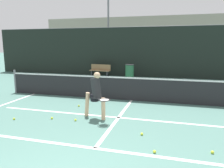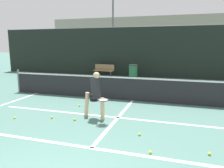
{
  "view_description": "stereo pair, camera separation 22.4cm",
  "coord_description": "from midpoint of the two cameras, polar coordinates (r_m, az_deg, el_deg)",
  "views": [
    {
      "loc": [
        1.53,
        -2.43,
        2.22
      ],
      "look_at": [
        -0.35,
        4.34,
        0.95
      ],
      "focal_mm": 35.0,
      "sensor_mm": 36.0,
      "label": 1
    },
    {
      "loc": [
        1.75,
        -2.37,
        2.22
      ],
      "look_at": [
        -0.35,
        4.34,
        0.95
      ],
      "focal_mm": 35.0,
      "sensor_mm": 36.0,
      "label": 2
    }
  ],
  "objects": [
    {
      "name": "court_baseline_near",
      "position": [
        4.95,
        -5.76,
        -16.38
      ],
      "size": [
        11.0,
        0.1,
        0.01
      ],
      "primitive_type": "cube",
      "color": "white",
      "rests_on": "ground"
    },
    {
      "name": "court_service_line",
      "position": [
        6.81,
        0.76,
        -8.75
      ],
      "size": [
        8.25,
        0.1,
        0.01
      ],
      "primitive_type": "cube",
      "color": "white",
      "rests_on": "ground"
    },
    {
      "name": "court_center_mark",
      "position": [
        6.84,
        0.83,
        -8.65
      ],
      "size": [
        0.1,
        4.3,
        0.01
      ],
      "primitive_type": "cube",
      "color": "white",
      "rests_on": "ground"
    },
    {
      "name": "net",
      "position": [
        8.74,
        4.42,
        -1.07
      ],
      "size": [
        11.09,
        0.09,
        1.07
      ],
      "color": "slate",
      "rests_on": "ground"
    },
    {
      "name": "fence_back",
      "position": [
        15.24,
        9.44,
        8.19
      ],
      "size": [
        24.0,
        0.06,
        3.45
      ],
      "color": "black",
      "rests_on": "ground"
    },
    {
      "name": "player_practicing",
      "position": [
        6.59,
        -5.22,
        -2.43
      ],
      "size": [
        1.03,
        0.75,
        1.43
      ],
      "rotation": [
        0.0,
        0.0,
        -0.3
      ],
      "color": "#DBAD84",
      "rests_on": "ground"
    },
    {
      "name": "tennis_ball_scattered_0",
      "position": [
        4.8,
        9.67,
        -17.01
      ],
      "size": [
        0.07,
        0.07,
        0.07
      ],
      "primitive_type": "sphere",
      "color": "#D1E033",
      "rests_on": "ground"
    },
    {
      "name": "tennis_ball_scattered_2",
      "position": [
        6.94,
        -16.33,
        -8.55
      ],
      "size": [
        0.07,
        0.07,
        0.07
      ],
      "primitive_type": "sphere",
      "color": "#D1E033",
      "rests_on": "ground"
    },
    {
      "name": "tennis_ball_scattered_4",
      "position": [
        8.07,
        -9.44,
        -5.63
      ],
      "size": [
        0.07,
        0.07,
        0.07
      ],
      "primitive_type": "sphere",
      "color": "#D1E033",
      "rests_on": "ground"
    },
    {
      "name": "tennis_ball_scattered_5",
      "position": [
        7.27,
        -25.04,
        -8.25
      ],
      "size": [
        0.07,
        0.07,
        0.07
      ],
      "primitive_type": "sphere",
      "color": "#D1E033",
      "rests_on": "ground"
    },
    {
      "name": "tennis_ball_scattered_6",
      "position": [
        5.1,
        23.59,
        -16.02
      ],
      "size": [
        0.07,
        0.07,
        0.07
      ],
      "primitive_type": "sphere",
      "color": "#D1E033",
      "rests_on": "ground"
    },
    {
      "name": "tennis_ball_scattered_8",
      "position": [
        5.59,
        6.63,
        -12.85
      ],
      "size": [
        0.07,
        0.07,
        0.07
      ],
      "primitive_type": "sphere",
      "color": "#D1E033",
      "rests_on": "ground"
    },
    {
      "name": "tennis_ball_scattered_9",
      "position": [
        6.62,
        -10.5,
        -9.22
      ],
      "size": [
        0.07,
        0.07,
        0.07
      ],
      "primitive_type": "sphere",
      "color": "#D1E033",
      "rests_on": "ground"
    },
    {
      "name": "courtside_bench",
      "position": [
        15.33,
        -3.54,
        3.62
      ],
      "size": [
        1.53,
        0.58,
        0.86
      ],
      "rotation": [
        0.0,
        0.0,
        -0.14
      ],
      "color": "olive",
      "rests_on": "ground"
    },
    {
      "name": "trash_bin",
      "position": [
        14.53,
        4.18,
        3.29
      ],
      "size": [
        0.59,
        0.59,
        0.94
      ],
      "color": "#28603D",
      "rests_on": "ground"
    },
    {
      "name": "parked_car",
      "position": [
        17.35,
        10.14,
        4.54
      ],
      "size": [
        1.8,
        4.21,
        1.3
      ],
      "color": "black",
      "rests_on": "ground"
    },
    {
      "name": "floodlight_mast",
      "position": [
        19.87,
        -1.32,
        18.25
      ],
      "size": [
        1.1,
        0.24,
        7.77
      ],
      "color": "slate",
      "rests_on": "ground"
    },
    {
      "name": "tree_west",
      "position": [
        22.9,
        12.43,
        11.64
      ],
      "size": [
        2.84,
        2.84,
        3.38
      ],
      "color": "brown",
      "rests_on": "ground"
    },
    {
      "name": "building_far",
      "position": [
        33.35,
        12.97,
        11.5
      ],
      "size": [
        36.0,
        2.4,
        6.24
      ],
      "primitive_type": "cube",
      "color": "gray",
      "rests_on": "ground"
    }
  ]
}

